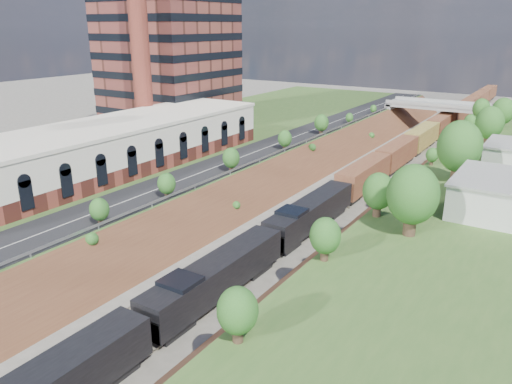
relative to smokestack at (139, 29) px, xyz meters
The scene contains 14 objects.
platform_left 23.05m from the smokestack, 53.13° to the left, with size 44.00×180.00×5.00m, color #385C25.
embankment_left 35.58m from the smokestack, ahead, with size 7.07×180.00×7.07m, color brown.
embankment_right 53.39m from the smokestack, ahead, with size 7.07×180.00×7.07m, color brown.
rail_left_track 41.86m from the smokestack, ahead, with size 1.58×180.00×0.18m, color gray.
rail_right_track 46.11m from the smokestack, ahead, with size 1.58×180.00×0.18m, color gray.
road 28.88m from the smokestack, 11.04° to the left, with size 8.00×180.00×0.10m, color black.
guardrail 31.59m from the smokestack, ahead, with size 0.10×171.00×0.70m.
commercial_building 25.69m from the smokestack, 66.04° to the right, with size 14.30×62.30×7.00m.
smokestack is the anchor object (origin of this frame).
overpass 77.82m from the smokestack, 61.39° to the left, with size 24.50×8.30×7.40m.
white_building_near 62.29m from the smokestack, ahead, with size 9.00×12.00×4.00m, color silver.
tree_right_large 57.52m from the smokestack, 16.80° to the right, with size 5.25×5.25×7.61m.
tree_left_crest 46.95m from the smokestack, 56.09° to the right, with size 2.45×2.45×3.55m.
freight_train 61.44m from the smokestack, 47.63° to the left, with size 3.25×199.31×4.80m.
Camera 1 is at (29.31, -8.87, 25.84)m, focal length 35.00 mm.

